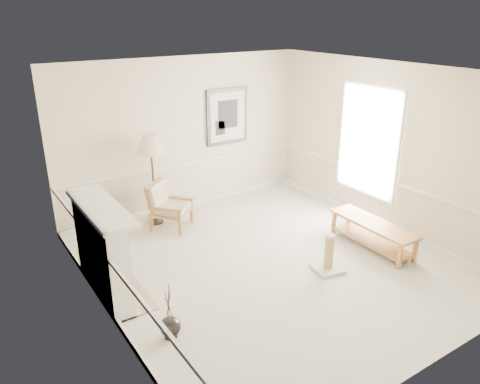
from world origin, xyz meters
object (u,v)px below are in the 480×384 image
object	(u,v)px
floor_vase	(170,327)
armchair	(166,204)
floor_lamp	(151,146)
scratching_post	(328,259)
bench	(373,231)

from	to	relation	value
floor_vase	armchair	distance (m)	3.12
floor_lamp	scratching_post	bearing A→B (deg)	-64.04
floor_lamp	scratching_post	xyz separation A→B (m)	(1.46, -3.00, -1.26)
armchair	floor_lamp	bearing A→B (deg)	69.75
floor_lamp	bench	distance (m)	4.01
floor_vase	bench	world-z (taller)	floor_vase
floor_vase	floor_lamp	distance (m)	3.56
floor_lamp	floor_vase	bearing A→B (deg)	-111.00
armchair	scratching_post	bearing A→B (deg)	-104.07
armchair	bench	xyz separation A→B (m)	(2.48, -2.57, -0.15)
scratching_post	armchair	bearing A→B (deg)	116.50
floor_vase	floor_lamp	xyz separation A→B (m)	(1.19, 3.09, 1.31)
floor_vase	scratching_post	xyz separation A→B (m)	(2.65, 0.09, 0.05)
armchair	bench	size ratio (longest dim) A/B	0.58
floor_vase	floor_lamp	size ratio (longest dim) A/B	0.45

